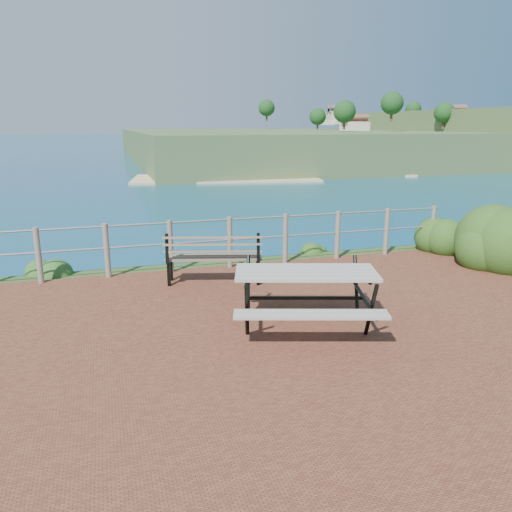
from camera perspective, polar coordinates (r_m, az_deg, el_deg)
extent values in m
cube|color=brown|center=(6.82, 3.94, -8.92)|extent=(10.00, 7.00, 0.12)
plane|color=#136576|center=(205.86, -16.74, 13.49)|extent=(1200.00, 1200.00, 0.00)
cylinder|color=#6B5B4C|center=(9.52, -23.61, 0.06)|extent=(0.10, 0.10, 1.00)
cylinder|color=#6B5B4C|center=(9.44, -16.69, 0.58)|extent=(0.10, 0.10, 1.00)
cylinder|color=#6B5B4C|center=(9.51, -9.76, 1.09)|extent=(0.10, 0.10, 1.00)
cylinder|color=#6B5B4C|center=(9.71, -3.01, 1.58)|extent=(0.10, 0.10, 1.00)
cylinder|color=#6B5B4C|center=(10.04, 3.37, 2.01)|extent=(0.10, 0.10, 1.00)
cylinder|color=#6B5B4C|center=(10.48, 9.29, 2.40)|extent=(0.10, 0.10, 1.00)
cylinder|color=#6B5B4C|center=(11.03, 14.68, 2.72)|extent=(0.10, 0.10, 1.00)
cylinder|color=#6B5B4C|center=(11.67, 19.51, 3.00)|extent=(0.10, 0.10, 1.00)
cylinder|color=slate|center=(9.61, -3.05, 4.19)|extent=(9.40, 0.04, 0.04)
cylinder|color=slate|center=(9.69, -3.02, 1.86)|extent=(9.40, 0.04, 0.04)
cube|color=#3F5F2F|center=(258.64, 16.89, 12.30)|extent=(260.00, 180.00, 12.00)
cube|color=gray|center=(6.78, 5.74, -1.88)|extent=(2.05, 1.31, 0.04)
cube|color=gray|center=(6.88, 5.67, -4.41)|extent=(1.90, 0.82, 0.04)
cube|color=gray|center=(6.88, 5.67, -4.41)|extent=(1.90, 0.82, 0.04)
cylinder|color=black|center=(6.90, 5.66, -4.82)|extent=(1.58, 0.52, 0.05)
cube|color=brown|center=(8.77, -4.85, -0.17)|extent=(1.72, 0.84, 0.04)
cube|color=brown|center=(8.70, -4.89, 1.69)|extent=(1.65, 0.56, 0.38)
cube|color=black|center=(8.83, -4.82, -1.61)|extent=(0.07, 0.07, 0.46)
cube|color=black|center=(8.83, -4.82, -1.61)|extent=(0.07, 0.07, 0.46)
cube|color=black|center=(8.83, -4.82, -1.61)|extent=(0.07, 0.07, 0.46)
cube|color=black|center=(8.83, -4.82, -1.61)|extent=(0.07, 0.07, 0.46)
ellipsoid|color=#1E4615|center=(11.06, 26.12, -1.07)|extent=(1.48, 1.48, 2.10)
ellipsoid|color=#1E4615|center=(11.75, 20.96, 0.33)|extent=(0.99, 0.99, 1.41)
ellipsoid|color=#284D1C|center=(10.39, -22.76, -1.66)|extent=(0.71, 0.71, 0.43)
ellipsoid|color=#1E4615|center=(11.29, 6.00, 0.69)|extent=(0.66, 0.66, 0.35)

